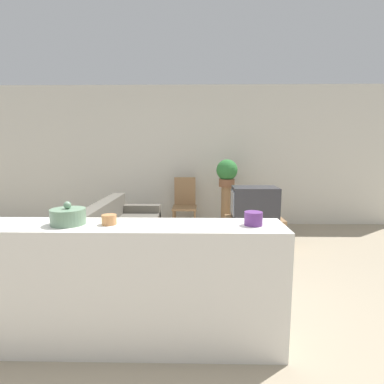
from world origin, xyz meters
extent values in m
plane|color=tan|center=(0.00, 0.00, 0.00)|extent=(14.00, 14.00, 0.00)
cube|color=silver|center=(0.00, 3.43, 1.35)|extent=(9.00, 0.06, 2.70)
cube|color=#605B51|center=(-0.50, 1.61, 0.22)|extent=(0.80, 1.82, 0.44)
cube|color=#605B51|center=(-0.80, 1.61, 0.59)|extent=(0.20, 1.82, 0.32)
cube|color=#605B51|center=(-0.50, 0.78, 0.28)|extent=(0.80, 0.16, 0.56)
cube|color=#605B51|center=(-0.50, 2.44, 0.28)|extent=(0.80, 0.16, 0.56)
cube|color=#9E754C|center=(1.39, 1.97, 0.23)|extent=(0.86, 0.48, 0.46)
cube|color=#333338|center=(1.39, 1.97, 0.70)|extent=(0.66, 0.45, 0.47)
cube|color=#939EB2|center=(1.06, 1.97, 0.70)|extent=(0.02, 0.37, 0.37)
cube|color=#9E754C|center=(0.29, 2.90, 0.42)|extent=(0.44, 0.44, 0.04)
cube|color=#9E754C|center=(0.29, 3.10, 0.70)|extent=(0.40, 0.04, 0.52)
cylinder|color=#9E754C|center=(0.10, 2.71, 0.20)|extent=(0.04, 0.04, 0.40)
cylinder|color=#9E754C|center=(0.48, 2.71, 0.20)|extent=(0.04, 0.04, 0.40)
cylinder|color=#9E754C|center=(0.10, 3.09, 0.20)|extent=(0.04, 0.04, 0.40)
cylinder|color=#9E754C|center=(0.48, 3.09, 0.20)|extent=(0.04, 0.04, 0.40)
cylinder|color=#9E754C|center=(1.06, 2.89, 0.41)|extent=(0.19, 0.19, 0.82)
cylinder|color=#8E5B3D|center=(1.06, 2.89, 0.89)|extent=(0.28, 0.28, 0.14)
sphere|color=#38843D|center=(1.06, 2.89, 1.12)|extent=(0.38, 0.38, 0.38)
cube|color=white|center=(0.00, -0.35, 0.48)|extent=(2.34, 0.44, 0.95)
cylinder|color=gray|center=(-0.42, -0.35, 1.01)|extent=(0.25, 0.25, 0.12)
sphere|color=gray|center=(-0.42, -0.35, 1.09)|extent=(0.06, 0.06, 0.06)
cylinder|color=#C6844C|center=(-0.12, -0.35, 0.99)|extent=(0.11, 0.11, 0.07)
cylinder|color=#66337F|center=(0.94, -0.35, 1.00)|extent=(0.13, 0.13, 0.10)
camera|label=1|loc=(0.53, -2.48, 1.51)|focal=28.00mm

